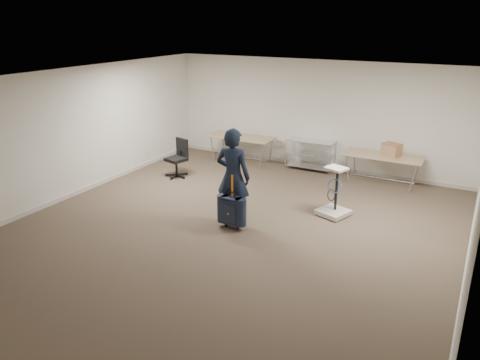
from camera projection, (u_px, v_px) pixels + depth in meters
The scene contains 10 objects.
ground at pixel (231, 231), 8.80m from camera, with size 9.00×9.00×0.00m, color #403527.
room_shell at pixel (263, 204), 9.93m from camera, with size 8.00×9.00×9.00m.
folding_table_left at pixel (241, 138), 12.70m from camera, with size 1.80×0.75×0.73m.
folding_table_right at pixel (383, 157), 11.00m from camera, with size 1.80×0.75×0.73m.
wire_shelf at pixel (310, 154), 12.13m from camera, with size 1.22×0.47×0.80m.
person at pixel (233, 177), 8.86m from camera, with size 0.69×0.45×1.88m, color black.
suitcase at pixel (232, 210), 8.79m from camera, with size 0.40×0.24×1.06m.
office_chair at pixel (178, 165), 11.69m from camera, with size 0.58×0.58×0.95m.
equipment_cart at pixel (334, 203), 9.40m from camera, with size 0.71×0.71×1.02m.
cardboard_box at pixel (392, 150), 10.88m from camera, with size 0.39×0.30×0.30m, color #9B7C48.
Camera 1 is at (3.95, -6.94, 3.83)m, focal length 35.00 mm.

